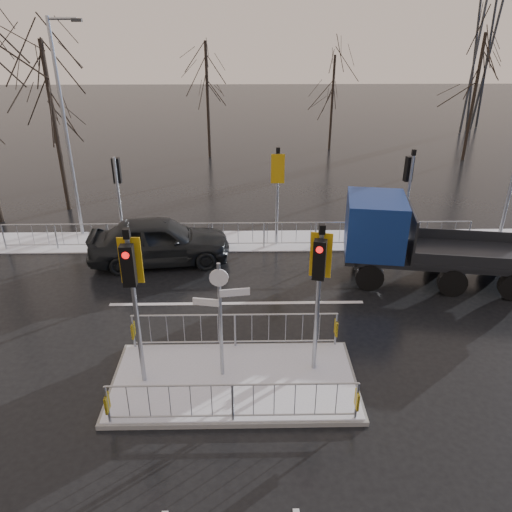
{
  "coord_description": "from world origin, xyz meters",
  "views": [
    {
      "loc": [
        0.34,
        -9.72,
        8.17
      ],
      "look_at": [
        0.6,
        3.5,
        1.8
      ],
      "focal_mm": 35.0,
      "sensor_mm": 36.0,
      "label": 1
    }
  ],
  "objects_px": {
    "traffic_island": "(234,370)",
    "car_far_lane": "(160,241)",
    "flatbed_truck": "(400,237)",
    "street_lamp_left": "(67,124)"
  },
  "relations": [
    {
      "from": "street_lamp_left",
      "to": "traffic_island",
      "type": "bearing_deg",
      "value": -55.93
    },
    {
      "from": "car_far_lane",
      "to": "flatbed_truck",
      "type": "relative_size",
      "value": 0.78
    },
    {
      "from": "flatbed_truck",
      "to": "street_lamp_left",
      "type": "bearing_deg",
      "value": 161.14
    },
    {
      "from": "traffic_island",
      "to": "flatbed_truck",
      "type": "distance_m",
      "value": 7.79
    },
    {
      "from": "car_far_lane",
      "to": "flatbed_truck",
      "type": "xyz_separation_m",
      "value": [
        8.29,
        -1.38,
        0.66
      ]
    },
    {
      "from": "traffic_island",
      "to": "flatbed_truck",
      "type": "bearing_deg",
      "value": 44.73
    },
    {
      "from": "traffic_island",
      "to": "car_far_lane",
      "type": "relative_size",
      "value": 1.19
    },
    {
      "from": "traffic_island",
      "to": "street_lamp_left",
      "type": "relative_size",
      "value": 0.73
    },
    {
      "from": "traffic_island",
      "to": "street_lamp_left",
      "type": "height_order",
      "value": "street_lamp_left"
    },
    {
      "from": "traffic_island",
      "to": "flatbed_truck",
      "type": "xyz_separation_m",
      "value": [
        5.48,
        5.43,
        1.13
      ]
    }
  ]
}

